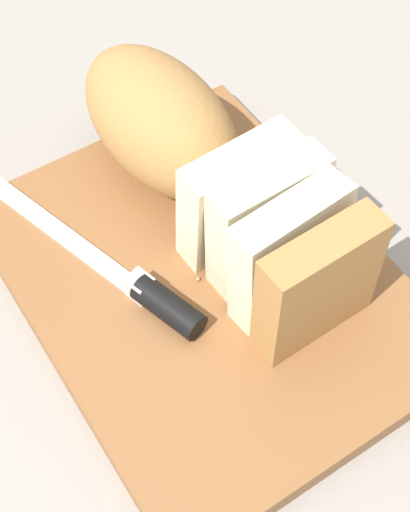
# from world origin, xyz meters

# --- Properties ---
(ground_plane) EXTENTS (3.00, 3.00, 0.00)m
(ground_plane) POSITION_xyz_m (0.00, 0.00, 0.00)
(ground_plane) COLOR gray
(cutting_board) EXTENTS (0.39, 0.30, 0.02)m
(cutting_board) POSITION_xyz_m (0.00, 0.00, 0.01)
(cutting_board) COLOR brown
(cutting_board) RESTS_ON ground_plane
(bread_loaf) EXTENTS (0.33, 0.11, 0.11)m
(bread_loaf) POSITION_xyz_m (-0.06, 0.04, 0.08)
(bread_loaf) COLOR #A8753D
(bread_loaf) RESTS_ON cutting_board
(bread_knife) EXTENTS (0.25, 0.08, 0.02)m
(bread_knife) POSITION_xyz_m (-0.01, -0.05, 0.03)
(bread_knife) COLOR silver
(bread_knife) RESTS_ON cutting_board
(crumb_near_knife) EXTENTS (0.00, 0.00, 0.00)m
(crumb_near_knife) POSITION_xyz_m (0.00, -0.01, 0.03)
(crumb_near_knife) COLOR tan
(crumb_near_knife) RESTS_ON cutting_board
(crumb_near_loaf) EXTENTS (0.00, 0.00, 0.00)m
(crumb_near_loaf) POSITION_xyz_m (0.01, -0.04, 0.03)
(crumb_near_loaf) COLOR tan
(crumb_near_loaf) RESTS_ON cutting_board
(crumb_stray_left) EXTENTS (0.00, 0.00, 0.00)m
(crumb_stray_left) POSITION_xyz_m (-0.02, 0.06, 0.03)
(crumb_stray_left) COLOR tan
(crumb_stray_left) RESTS_ON cutting_board
(crumb_stray_right) EXTENTS (0.01, 0.01, 0.01)m
(crumb_stray_right) POSITION_xyz_m (-0.01, -0.05, 0.03)
(crumb_stray_right) COLOR tan
(crumb_stray_right) RESTS_ON cutting_board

